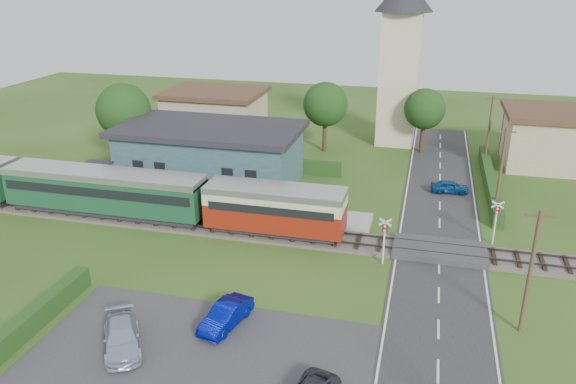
% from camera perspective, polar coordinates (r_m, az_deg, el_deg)
% --- Properties ---
extents(ground, '(120.00, 120.00, 0.00)m').
position_cam_1_polar(ground, '(38.79, 0.14, -5.89)').
color(ground, '#2D4C19').
extents(railway_track, '(76.00, 3.20, 0.49)m').
position_cam_1_polar(railway_track, '(40.48, 0.84, -4.49)').
color(railway_track, '#4C443D').
rests_on(railway_track, ground).
extents(road, '(6.00, 70.00, 0.05)m').
position_cam_1_polar(road, '(37.88, 15.09, -7.39)').
color(road, '#28282B').
rests_on(road, ground).
extents(car_park, '(17.00, 9.00, 0.08)m').
position_cam_1_polar(car_park, '(29.56, -8.77, -15.85)').
color(car_park, '#333335').
rests_on(car_park, ground).
extents(crossing_deck, '(6.20, 3.40, 0.45)m').
position_cam_1_polar(crossing_deck, '(39.57, 15.14, -5.76)').
color(crossing_deck, '#333335').
rests_on(crossing_deck, ground).
extents(platform, '(30.00, 3.00, 0.45)m').
position_cam_1_polar(platform, '(46.26, -10.34, -1.26)').
color(platform, gray).
rests_on(platform, ground).
extents(equipment_hut, '(2.30, 2.30, 2.55)m').
position_cam_1_polar(equipment_hut, '(49.48, -18.94, 1.31)').
color(equipment_hut, beige).
rests_on(equipment_hut, platform).
extents(station_building, '(16.00, 9.00, 5.30)m').
position_cam_1_polar(station_building, '(50.40, -7.85, 3.80)').
color(station_building, '#2B4D53').
rests_on(station_building, ground).
extents(train, '(43.20, 2.90, 3.40)m').
position_cam_1_polar(train, '(47.07, -21.40, 0.52)').
color(train, '#232328').
rests_on(train, ground).
extents(church_tower, '(6.00, 6.00, 17.60)m').
position_cam_1_polar(church_tower, '(61.95, 11.40, 14.04)').
color(church_tower, beige).
rests_on(church_tower, ground).
extents(house_west, '(10.80, 8.80, 5.50)m').
position_cam_1_polar(house_west, '(64.69, -7.38, 7.88)').
color(house_west, tan).
rests_on(house_west, ground).
extents(house_east, '(8.80, 8.80, 5.50)m').
position_cam_1_polar(house_east, '(60.44, 24.98, 5.06)').
color(house_east, tan).
rests_on(house_east, ground).
extents(hedge_carpark, '(0.80, 9.00, 1.20)m').
position_cam_1_polar(hedge_carpark, '(33.67, -24.22, -11.46)').
color(hedge_carpark, '#193814').
rests_on(hedge_carpark, ground).
extents(hedge_roadside, '(0.80, 18.00, 1.20)m').
position_cam_1_polar(hedge_roadside, '(52.63, 19.80, 1.06)').
color(hedge_roadside, '#193814').
rests_on(hedge_roadside, ground).
extents(hedge_station, '(22.00, 0.80, 1.30)m').
position_cam_1_polar(hedge_station, '(55.01, -6.01, 3.17)').
color(hedge_station, '#193814').
rests_on(hedge_station, ground).
extents(tree_a, '(5.20, 5.20, 8.00)m').
position_cam_1_polar(tree_a, '(56.66, -16.36, 7.94)').
color(tree_a, '#332316').
rests_on(tree_a, ground).
extents(tree_b, '(4.60, 4.60, 7.34)m').
position_cam_1_polar(tree_b, '(58.76, 3.81, 8.85)').
color(tree_b, '#332316').
rests_on(tree_b, ground).
extents(tree_c, '(4.20, 4.20, 6.78)m').
position_cam_1_polar(tree_c, '(59.86, 13.71, 8.17)').
color(tree_c, '#332316').
rests_on(tree_c, ground).
extents(utility_pole_b, '(1.40, 0.22, 7.00)m').
position_cam_1_polar(utility_pole_b, '(31.39, 23.40, -7.38)').
color(utility_pole_b, '#473321').
rests_on(utility_pole_b, ground).
extents(utility_pole_c, '(1.40, 0.22, 7.00)m').
position_cam_1_polar(utility_pole_c, '(46.02, 20.80, 2.06)').
color(utility_pole_c, '#473321').
rests_on(utility_pole_c, ground).
extents(utility_pole_d, '(1.40, 0.22, 7.00)m').
position_cam_1_polar(utility_pole_d, '(57.47, 19.74, 5.91)').
color(utility_pole_d, '#473321').
rests_on(utility_pole_d, ground).
extents(crossing_signal_near, '(0.84, 0.28, 3.28)m').
position_cam_1_polar(crossing_signal_near, '(36.59, 9.77, -4.26)').
color(crossing_signal_near, silver).
rests_on(crossing_signal_near, ground).
extents(crossing_signal_far, '(0.84, 0.28, 3.28)m').
position_cam_1_polar(crossing_signal_far, '(41.24, 20.40, -2.32)').
color(crossing_signal_far, silver).
rests_on(crossing_signal_far, ground).
extents(streetlamp_west, '(0.30, 0.30, 5.15)m').
position_cam_1_polar(streetlamp_west, '(63.22, -15.02, 7.23)').
color(streetlamp_west, '#3F3F47').
rests_on(streetlamp_west, ground).
extents(streetlamp_east, '(0.30, 0.30, 5.15)m').
position_cam_1_polar(streetlamp_east, '(62.63, 20.99, 6.41)').
color(streetlamp_east, '#3F3F47').
rests_on(streetlamp_east, ground).
extents(car_on_road, '(3.32, 1.67, 1.08)m').
position_cam_1_polar(car_on_road, '(50.20, 16.11, 0.52)').
color(car_on_road, navy).
rests_on(car_on_road, road).
extents(car_park_blue, '(2.14, 3.99, 1.25)m').
position_cam_1_polar(car_park_blue, '(30.92, -6.32, -12.34)').
color(car_park_blue, '#010B78').
rests_on(car_park_blue, car_park).
extents(car_park_silver, '(3.73, 4.55, 1.24)m').
position_cam_1_polar(car_park_silver, '(30.38, -16.54, -13.91)').
color(car_park_silver, '#A3AFC9').
rests_on(car_park_silver, car_park).
extents(pedestrian_near, '(0.79, 0.60, 1.92)m').
position_cam_1_polar(pedestrian_near, '(43.80, -3.28, -0.57)').
color(pedestrian_near, gray).
rests_on(pedestrian_near, platform).
extents(pedestrian_far, '(0.75, 0.91, 1.73)m').
position_cam_1_polar(pedestrian_far, '(48.13, -16.87, 0.45)').
color(pedestrian_far, gray).
rests_on(pedestrian_far, platform).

